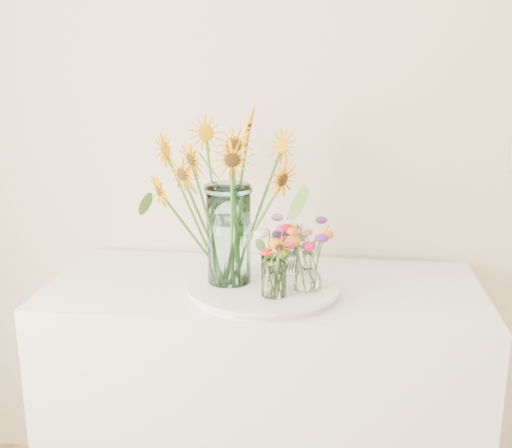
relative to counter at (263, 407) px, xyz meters
name	(u,v)px	position (x,y,z in m)	size (l,w,h in m)	color
counter	(263,407)	(0.00, 0.00, 0.00)	(1.40, 0.60, 0.90)	white
tray	(263,289)	(0.01, -0.07, 0.46)	(0.46, 0.46, 0.03)	white
mason_jar	(229,235)	(-0.10, -0.06, 0.63)	(0.14, 0.14, 0.32)	#B2EFE9
sunflower_bouquet	(228,199)	(-0.10, -0.06, 0.75)	(0.72, 0.72, 0.54)	#FFA405
small_vase_a	(274,277)	(0.05, -0.17, 0.54)	(0.08, 0.08, 0.13)	white
wildflower_posy_a	(274,262)	(0.05, -0.17, 0.58)	(0.17, 0.17, 0.22)	orange
small_vase_b	(307,271)	(0.15, -0.10, 0.54)	(0.09, 0.09, 0.12)	white
wildflower_posy_b	(308,257)	(0.15, -0.10, 0.58)	(0.23, 0.23, 0.21)	orange
small_vase_c	(289,259)	(0.08, 0.04, 0.53)	(0.06, 0.06, 0.10)	white
wildflower_posy_c	(289,245)	(0.08, 0.04, 0.57)	(0.18, 0.18, 0.19)	orange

